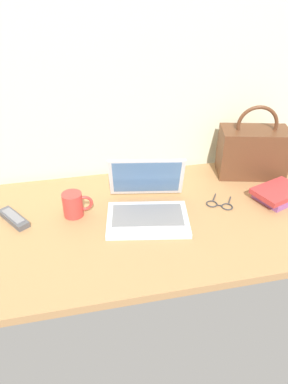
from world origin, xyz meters
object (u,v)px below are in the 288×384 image
(remote_control_near, at_px, (14,218))
(handbag, at_px, (253,151))
(book_stack, at_px, (277,194))
(coffee_mug, at_px, (74,204))
(laptop, at_px, (147,204))
(eyeglasses, at_px, (220,205))

(remote_control_near, relative_size, handbag, 0.48)
(remote_control_near, distance_m, handbag, 1.07)
(book_stack, bearing_deg, coffee_mug, 175.54)
(coffee_mug, bearing_deg, handbag, 11.40)
(remote_control_near, bearing_deg, handbag, 8.44)
(laptop, height_order, coffee_mug, laptop)
(eyeglasses, relative_size, book_stack, 0.59)
(laptop, distance_m, remote_control_near, 0.52)
(coffee_mug, relative_size, book_stack, 0.51)
(coffee_mug, distance_m, remote_control_near, 0.23)
(coffee_mug, bearing_deg, remote_control_near, 177.63)
(handbag, bearing_deg, coffee_mug, -168.60)
(remote_control_near, xyz_separation_m, eyeglasses, (0.81, -0.07, -0.01))
(coffee_mug, height_order, remote_control_near, coffee_mug)
(remote_control_near, xyz_separation_m, book_stack, (1.06, -0.07, 0.02))
(handbag, bearing_deg, book_stack, -86.89)
(coffee_mug, xyz_separation_m, handbag, (0.82, 0.17, 0.07))
(remote_control_near, bearing_deg, coffee_mug, -2.37)
(coffee_mug, height_order, handbag, handbag)
(coffee_mug, height_order, eyeglasses, coffee_mug)
(handbag, bearing_deg, laptop, -157.99)
(laptop, xyz_separation_m, eyeglasses, (0.30, -0.01, -0.04))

